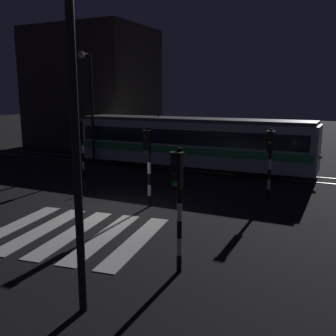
{
  "coord_description": "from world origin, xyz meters",
  "views": [
    {
      "loc": [
        8.47,
        -12.3,
        4.82
      ],
      "look_at": [
        0.96,
        3.4,
        1.4
      ],
      "focal_mm": 41.12,
      "sensor_mm": 36.0,
      "label": 1
    }
  ],
  "objects": [
    {
      "name": "ground_plane",
      "position": [
        0.0,
        0.0,
        0.0
      ],
      "size": [
        120.0,
        120.0,
        0.0
      ],
      "primitive_type": "plane",
      "color": "black"
    },
    {
      "name": "rail_near",
      "position": [
        0.0,
        9.57,
        0.01
      ],
      "size": [
        80.0,
        0.12,
        0.03
      ],
      "primitive_type": "cube",
      "color": "#59595E",
      "rests_on": "ground"
    },
    {
      "name": "rail_far",
      "position": [
        0.0,
        11.01,
        0.01
      ],
      "size": [
        80.0,
        0.12,
        0.03
      ],
      "primitive_type": "cube",
      "color": "#59595E",
      "rests_on": "ground"
    },
    {
      "name": "crosswalk_zebra",
      "position": [
        0.0,
        -2.29,
        0.01
      ],
      "size": [
        6.09,
        5.46,
        0.02
      ],
      "color": "silver",
      "rests_on": "ground"
    },
    {
      "name": "traffic_light_corner_far_left",
      "position": [
        -5.29,
        5.09,
        2.19
      ],
      "size": [
        0.36,
        0.42,
        3.31
      ],
      "color": "black",
      "rests_on": "ground"
    },
    {
      "name": "traffic_light_corner_far_right",
      "position": [
        5.25,
        5.07,
        2.14
      ],
      "size": [
        0.36,
        0.42,
        3.25
      ],
      "color": "black",
      "rests_on": "ground"
    },
    {
      "name": "traffic_light_median_centre",
      "position": [
        0.88,
        1.63,
        2.24
      ],
      "size": [
        0.36,
        0.42,
        3.39
      ],
      "color": "black",
      "rests_on": "ground"
    },
    {
      "name": "traffic_light_corner_near_right",
      "position": [
        4.53,
        -3.44,
        2.26
      ],
      "size": [
        0.36,
        0.42,
        3.43
      ],
      "color": "black",
      "rests_on": "ground"
    },
    {
      "name": "street_lamp_near_kerb",
      "position": [
        3.35,
        -6.26,
        4.69
      ],
      "size": [
        0.44,
        1.21,
        7.43
      ],
      "color": "black",
      "rests_on": "ground"
    },
    {
      "name": "street_lamp_trackside_left",
      "position": [
        -7.15,
        8.46,
        4.65
      ],
      "size": [
        0.44,
        1.21,
        7.36
      ],
      "color": "black",
      "rests_on": "ground"
    },
    {
      "name": "tram",
      "position": [
        -0.72,
        10.29,
        1.75
      ],
      "size": [
        15.54,
        2.58,
        4.15
      ],
      "color": "#B2BCC1",
      "rests_on": "ground"
    },
    {
      "name": "building_backdrop",
      "position": [
        -13.32,
        17.25,
        5.23
      ],
      "size": [
        10.22,
        8.0,
        10.46
      ],
      "primitive_type": "cube",
      "color": "#382D28",
      "rests_on": "ground"
    }
  ]
}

